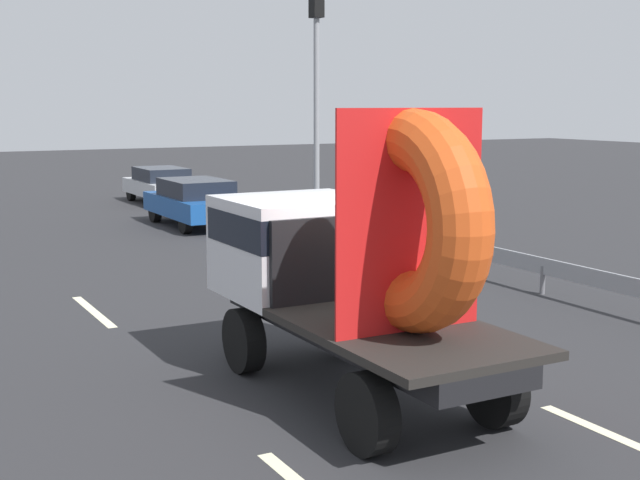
{
  "coord_description": "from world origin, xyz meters",
  "views": [
    {
      "loc": [
        -5.72,
        -9.67,
        3.63
      ],
      "look_at": [
        -0.33,
        0.25,
        1.85
      ],
      "focal_mm": 48.58,
      "sensor_mm": 36.0,
      "label": 1
    }
  ],
  "objects_px": {
    "flatbed_truck": "(344,257)",
    "traffic_light": "(317,76)",
    "oncoming_car": "(161,184)",
    "distant_sedan": "(195,201)"
  },
  "relations": [
    {
      "from": "distant_sedan",
      "to": "oncoming_car",
      "type": "relative_size",
      "value": 1.07
    },
    {
      "from": "oncoming_car",
      "to": "traffic_light",
      "type": "bearing_deg",
      "value": -82.35
    },
    {
      "from": "distant_sedan",
      "to": "traffic_light",
      "type": "bearing_deg",
      "value": -55.37
    },
    {
      "from": "flatbed_truck",
      "to": "distant_sedan",
      "type": "xyz_separation_m",
      "value": [
        3.6,
        15.07,
        -0.97
      ]
    },
    {
      "from": "distant_sedan",
      "to": "oncoming_car",
      "type": "height_order",
      "value": "distant_sedan"
    },
    {
      "from": "distant_sedan",
      "to": "oncoming_car",
      "type": "distance_m",
      "value": 6.42
    },
    {
      "from": "flatbed_truck",
      "to": "distant_sedan",
      "type": "bearing_deg",
      "value": 76.56
    },
    {
      "from": "distant_sedan",
      "to": "traffic_light",
      "type": "xyz_separation_m",
      "value": [
        2.32,
        -3.36,
        3.61
      ]
    },
    {
      "from": "flatbed_truck",
      "to": "traffic_light",
      "type": "distance_m",
      "value": 13.39
    },
    {
      "from": "oncoming_car",
      "to": "flatbed_truck",
      "type": "bearing_deg",
      "value": -102.18
    }
  ]
}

